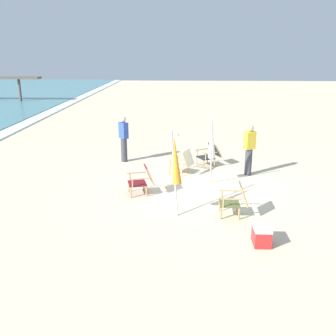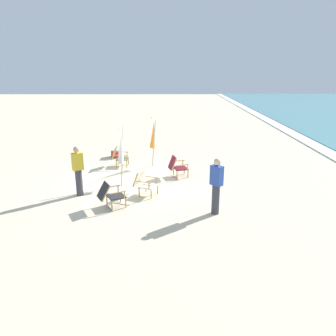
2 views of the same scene
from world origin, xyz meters
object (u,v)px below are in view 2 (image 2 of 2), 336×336
at_px(umbrella_furled_orange, 153,135).
at_px(umbrella_furled_white, 121,148).
at_px(beach_chair_mid_center, 177,166).
at_px(cooler_box, 116,153).
at_px(beach_chair_front_right, 110,194).
at_px(beach_chair_far_center, 119,156).
at_px(person_by_waterline, 78,170).
at_px(person_near_chairs, 216,186).
at_px(beach_chair_front_left, 144,182).

bearing_deg(umbrella_furled_orange, umbrella_furled_white, -24.98).
relative_size(beach_chair_mid_center, cooler_box, 1.67).
xyz_separation_m(beach_chair_front_right, beach_chair_far_center, (-4.24, -0.37, 0.01)).
height_order(umbrella_furled_white, umbrella_furled_orange, umbrella_furled_white).
bearing_deg(umbrella_furled_white, cooler_box, -167.42).
xyz_separation_m(umbrella_furled_white, person_by_waterline, (1.00, -1.26, -0.51)).
distance_m(beach_chair_far_center, cooler_box, 1.51).
bearing_deg(beach_chair_front_right, person_near_chairs, 81.96).
bearing_deg(person_near_chairs, umbrella_furled_white, -129.08).
height_order(umbrella_furled_orange, cooler_box, umbrella_furled_orange).
bearing_deg(person_by_waterline, beach_chair_far_center, 166.30).
distance_m(umbrella_furled_orange, person_near_chairs, 4.98).
relative_size(beach_chair_front_right, beach_chair_front_left, 1.10).
bearing_deg(beach_chair_far_center, person_near_chairs, 36.17).
relative_size(beach_chair_far_center, cooler_box, 1.67).
xyz_separation_m(beach_chair_front_right, person_by_waterline, (-0.97, -1.17, 0.42)).
bearing_deg(cooler_box, beach_chair_far_center, 14.36).
bearing_deg(beach_chair_front_left, beach_chair_front_right, -42.56).
height_order(beach_chair_far_center, umbrella_furled_orange, umbrella_furled_orange).
distance_m(beach_chair_front_left, person_near_chairs, 2.59).
relative_size(beach_chair_front_right, person_near_chairs, 0.58).
bearing_deg(person_by_waterline, cooler_box, 174.79).
distance_m(person_by_waterline, cooler_box, 4.78).
bearing_deg(person_near_chairs, person_by_waterline, -108.32).
height_order(umbrella_furled_white, person_near_chairs, umbrella_furled_white).
bearing_deg(umbrella_furled_white, person_near_chairs, 50.92).
height_order(person_by_waterline, cooler_box, person_by_waterline).
relative_size(umbrella_furled_white, person_by_waterline, 1.27).
bearing_deg(umbrella_furled_orange, beach_chair_front_right, -14.83).
relative_size(umbrella_furled_orange, person_near_chairs, 1.26).
bearing_deg(beach_chair_front_left, person_by_waterline, -88.85).
relative_size(beach_chair_far_center, person_near_chairs, 0.50).
relative_size(umbrella_furled_orange, cooler_box, 4.19).
bearing_deg(person_by_waterline, umbrella_furled_orange, 144.38).
distance_m(person_near_chairs, cooler_box, 7.22).
relative_size(beach_chair_front_right, beach_chair_far_center, 1.16).
height_order(beach_chair_front_right, cooler_box, beach_chair_front_right).
relative_size(umbrella_furled_white, person_near_chairs, 1.27).
height_order(beach_chair_far_center, cooler_box, beach_chair_far_center).
xyz_separation_m(beach_chair_front_right, umbrella_furled_orange, (-4.12, 1.09, 0.92)).
bearing_deg(person_by_waterline, person_near_chairs, 71.68).
bearing_deg(person_by_waterline, beach_chair_front_right, 50.47).
bearing_deg(beach_chair_front_left, umbrella_furled_orange, 176.95).
distance_m(beach_chair_front_right, cooler_box, 5.74).
relative_size(beach_chair_front_right, umbrella_furled_white, 0.46).
distance_m(beach_chair_mid_center, umbrella_furled_orange, 1.83).
distance_m(beach_chair_far_center, person_by_waterline, 3.40).
bearing_deg(beach_chair_far_center, beach_chair_front_left, 21.84).
height_order(beach_chair_front_left, umbrella_furled_white, umbrella_furled_white).
distance_m(beach_chair_mid_center, person_by_waterline, 3.74).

